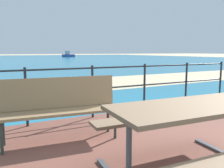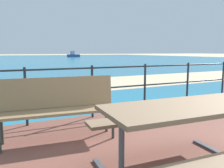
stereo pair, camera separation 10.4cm
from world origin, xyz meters
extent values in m
cube|color=teal|center=(0.00, 40.00, 0.01)|extent=(90.00, 90.00, 0.01)
cube|color=beige|center=(0.00, 7.10, 0.01)|extent=(54.08, 5.14, 0.01)
cube|color=#7A6047|center=(-0.51, 0.01, 0.79)|extent=(1.72, 0.77, 0.04)
cube|color=#7A6047|center=(-0.48, 0.59, 0.54)|extent=(1.70, 0.35, 0.04)
cylinder|color=#4C5156|center=(-1.23, 0.05, 0.43)|extent=(0.05, 0.05, 0.73)
cube|color=#8C704C|center=(-1.43, 1.53, 0.49)|extent=(1.67, 0.56, 0.04)
cube|color=#8C704C|center=(-1.41, 1.71, 0.72)|extent=(1.64, 0.22, 0.44)
cylinder|color=#2D3833|center=(-2.15, 1.75, 0.27)|extent=(0.04, 0.04, 0.43)
cylinder|color=#2D3833|center=(-0.71, 1.31, 0.27)|extent=(0.04, 0.04, 0.43)
cylinder|color=#2D3833|center=(-0.68, 1.60, 0.27)|extent=(0.04, 0.04, 0.43)
cylinder|color=#1E2328|center=(-1.77, 2.45, 0.56)|extent=(0.04, 0.04, 0.99)
cylinder|color=#1E2328|center=(-0.59, 2.45, 0.56)|extent=(0.04, 0.04, 0.99)
cylinder|color=#1E2328|center=(0.59, 2.45, 0.56)|extent=(0.04, 0.04, 0.99)
cylinder|color=#1E2328|center=(1.77, 2.45, 0.56)|extent=(0.04, 0.04, 0.99)
cylinder|color=#1E2328|center=(2.95, 2.45, 0.56)|extent=(0.04, 0.04, 0.99)
cylinder|color=#1E2328|center=(0.00, 2.45, 1.00)|extent=(5.90, 0.03, 0.03)
cylinder|color=#1E2328|center=(0.00, 2.45, 0.61)|extent=(5.90, 0.03, 0.03)
cube|color=#2D478C|center=(13.88, 54.14, 0.32)|extent=(3.01, 1.09, 0.62)
cube|color=#A5A8AD|center=(13.65, 54.14, 1.04)|extent=(0.95, 0.67, 0.83)
cone|color=#2D478C|center=(15.63, 54.15, 0.32)|extent=(0.50, 0.56, 0.56)
camera|label=1|loc=(-2.18, -1.51, 1.30)|focal=36.77mm
camera|label=2|loc=(-2.09, -1.56, 1.30)|focal=36.77mm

